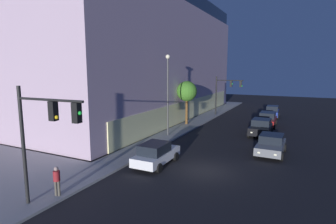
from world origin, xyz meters
TOP-DOWN VIEW (x-y plane):
  - ground_plane at (0.00, 0.00)m, footprint 120.00×120.00m
  - modern_building at (17.54, 20.32)m, footprint 40.01×24.94m
  - traffic_light_near_corner at (-8.59, 5.01)m, footprint 0.45×3.95m
  - traffic_light_far_corner at (22.68, 4.33)m, footprint 0.44×4.04m
  - street_lamp_sidewalk at (7.66, 6.57)m, footprint 0.44×0.44m
  - sidewalk_tree at (13.91, 7.05)m, footprint 2.50×2.50m
  - pedestrian_waiting at (-7.40, 5.79)m, footprint 0.36×0.36m
  - car_white at (-0.43, 3.54)m, footprint 4.43×2.10m
  - car_grey at (6.06, -3.73)m, footprint 4.41×2.28m
  - car_black at (12.29, -2.09)m, footprint 4.15×2.21m
  - car_red at (17.89, -2.10)m, footprint 4.70×2.18m
  - car_blue at (24.76, -2.01)m, footprint 4.12×2.07m

SIDE VIEW (x-z plane):
  - ground_plane at x=0.00m, z-range 0.00..0.00m
  - car_grey at x=6.06m, z-range 0.02..1.62m
  - car_white at x=-0.43m, z-range 0.01..1.68m
  - car_blue at x=24.76m, z-range 0.01..1.69m
  - car_red at x=17.89m, z-range 0.01..1.70m
  - car_black at x=12.29m, z-range 0.03..1.78m
  - pedestrian_waiting at x=-7.40m, z-range 0.30..1.95m
  - traffic_light_far_corner at x=22.68m, z-range 1.25..7.05m
  - sidewalk_tree at x=13.91m, z-range 1.54..6.93m
  - traffic_light_near_corner at x=-8.59m, z-range 1.28..7.29m
  - street_lamp_sidewalk at x=7.66m, z-range 1.18..9.44m
  - modern_building at x=17.54m, z-range -0.06..17.48m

